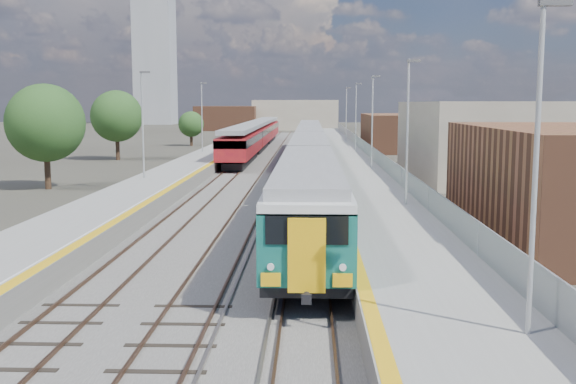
{
  "coord_description": "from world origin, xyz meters",
  "views": [
    {
      "loc": [
        1.59,
        -13.07,
        6.27
      ],
      "look_at": [
        0.56,
        17.74,
        2.2
      ],
      "focal_mm": 42.0,
      "sensor_mm": 36.0,
      "label": 1
    }
  ],
  "objects": [
    {
      "name": "platform_left",
      "position": [
        -9.05,
        52.49,
        0.52
      ],
      "size": [
        4.3,
        155.0,
        8.52
      ],
      "color": "slate",
      "rests_on": "ground"
    },
    {
      "name": "ballast_bed",
      "position": [
        -2.25,
        52.5,
        0.03
      ],
      "size": [
        10.5,
        155.0,
        0.06
      ],
      "primitive_type": "cube",
      "color": "#565451",
      "rests_on": "ground"
    },
    {
      "name": "red_train",
      "position": [
        -5.5,
        75.71,
        2.2
      ],
      "size": [
        2.95,
        59.81,
        3.72
      ],
      "color": "black",
      "rests_on": "ground"
    },
    {
      "name": "ground",
      "position": [
        0.0,
        50.0,
        0.0
      ],
      "size": [
        320.0,
        320.0,
        0.0
      ],
      "primitive_type": "plane",
      "color": "#47443A",
      "rests_on": "ground"
    },
    {
      "name": "tree_c",
      "position": [
        -16.04,
        86.14,
        3.2
      ],
      "size": [
        3.76,
        3.76,
        5.09
      ],
      "color": "#382619",
      "rests_on": "ground"
    },
    {
      "name": "green_train",
      "position": [
        1.5,
        45.7,
        2.25
      ],
      "size": [
        2.9,
        80.76,
        3.19
      ],
      "color": "black",
      "rests_on": "ground"
    },
    {
      "name": "platform_right",
      "position": [
        5.28,
        52.49,
        0.54
      ],
      "size": [
        4.7,
        155.0,
        8.52
      ],
      "color": "slate",
      "rests_on": "ground"
    },
    {
      "name": "tree_a",
      "position": [
        -17.67,
        35.39,
        4.85
      ],
      "size": [
        5.68,
        5.68,
        7.69
      ],
      "color": "#382619",
      "rests_on": "ground"
    },
    {
      "name": "tracks",
      "position": [
        -1.65,
        54.18,
        0.11
      ],
      "size": [
        8.96,
        160.0,
        0.17
      ],
      "color": "#4C3323",
      "rests_on": "ground"
    },
    {
      "name": "buildings",
      "position": [
        -18.12,
        138.6,
        10.7
      ],
      "size": [
        72.0,
        185.5,
        40.0
      ],
      "color": "brown",
      "rests_on": "ground"
    },
    {
      "name": "tree_b",
      "position": [
        -19.84,
        61.0,
        4.85
      ],
      "size": [
        5.68,
        5.68,
        7.7
      ],
      "color": "#382619",
      "rests_on": "ground"
    },
    {
      "name": "tree_d",
      "position": [
        19.73,
        59.45,
        3.87
      ],
      "size": [
        4.53,
        4.53,
        6.15
      ],
      "color": "#382619",
      "rests_on": "ground"
    }
  ]
}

